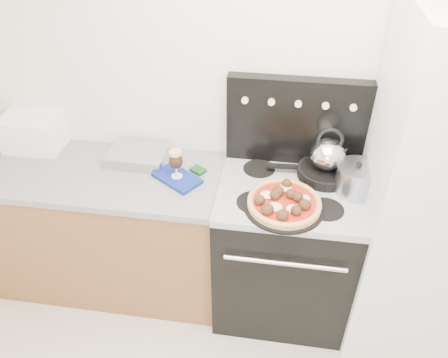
% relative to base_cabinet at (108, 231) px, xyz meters
% --- Properties ---
extents(room_shell, '(3.52, 3.01, 2.52)m').
position_rel_base_cabinet_xyz_m(room_shell, '(1.02, -0.91, 0.82)').
color(room_shell, beige).
rests_on(room_shell, ground).
extents(base_cabinet, '(1.45, 0.60, 0.86)m').
position_rel_base_cabinet_xyz_m(base_cabinet, '(0.00, 0.00, 0.00)').
color(base_cabinet, brown).
rests_on(base_cabinet, ground).
extents(countertop, '(1.48, 0.63, 0.04)m').
position_rel_base_cabinet_xyz_m(countertop, '(0.00, 0.00, 0.45)').
color(countertop, gray).
rests_on(countertop, base_cabinet).
extents(stove_body, '(0.76, 0.65, 0.88)m').
position_rel_base_cabinet_xyz_m(stove_body, '(1.10, -0.02, 0.01)').
color(stove_body, black).
rests_on(stove_body, ground).
extents(cooktop, '(0.76, 0.65, 0.04)m').
position_rel_base_cabinet_xyz_m(cooktop, '(1.10, -0.02, 0.47)').
color(cooktop, '#ADADB2').
rests_on(cooktop, stove_body).
extents(backguard, '(0.76, 0.08, 0.50)m').
position_rel_base_cabinet_xyz_m(backguard, '(1.10, 0.25, 0.74)').
color(backguard, black).
rests_on(backguard, cooktop).
extents(fridge, '(0.64, 0.68, 1.90)m').
position_rel_base_cabinet_xyz_m(fridge, '(1.80, -0.05, 0.52)').
color(fridge, silver).
rests_on(fridge, ground).
extents(toaster_oven, '(0.33, 0.25, 0.21)m').
position_rel_base_cabinet_xyz_m(toaster_oven, '(-0.45, 0.19, 0.57)').
color(toaster_oven, white).
rests_on(toaster_oven, countertop).
extents(foil_sheet, '(0.34, 0.25, 0.07)m').
position_rel_base_cabinet_xyz_m(foil_sheet, '(0.22, 0.13, 0.50)').
color(foil_sheet, silver).
rests_on(foil_sheet, countertop).
extents(oven_mitt, '(0.30, 0.27, 0.02)m').
position_rel_base_cabinet_xyz_m(oven_mitt, '(0.48, -0.02, 0.48)').
color(oven_mitt, navy).
rests_on(oven_mitt, countertop).
extents(beer_glass, '(0.10, 0.10, 0.17)m').
position_rel_base_cabinet_xyz_m(beer_glass, '(0.48, -0.02, 0.58)').
color(beer_glass, black).
rests_on(beer_glass, oven_mitt).
extents(pizza_pan, '(0.43, 0.43, 0.01)m').
position_rel_base_cabinet_xyz_m(pizza_pan, '(1.08, -0.19, 0.50)').
color(pizza_pan, black).
rests_on(pizza_pan, cooktop).
extents(pizza, '(0.38, 0.38, 0.05)m').
position_rel_base_cabinet_xyz_m(pizza, '(1.08, -0.19, 0.53)').
color(pizza, '#EBA770').
rests_on(pizza, pizza_pan).
extents(skillet, '(0.32, 0.32, 0.05)m').
position_rel_base_cabinet_xyz_m(skillet, '(1.29, 0.11, 0.52)').
color(skillet, black).
rests_on(skillet, cooktop).
extents(tea_kettle, '(0.22, 0.22, 0.21)m').
position_rel_base_cabinet_xyz_m(tea_kettle, '(1.29, 0.11, 0.65)').
color(tea_kettle, silver).
rests_on(tea_kettle, skillet).
extents(stock_pot, '(0.24, 0.24, 0.15)m').
position_rel_base_cabinet_xyz_m(stock_pot, '(1.43, -0.00, 0.56)').
color(stock_pot, '#A9ADC1').
rests_on(stock_pot, cooktop).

